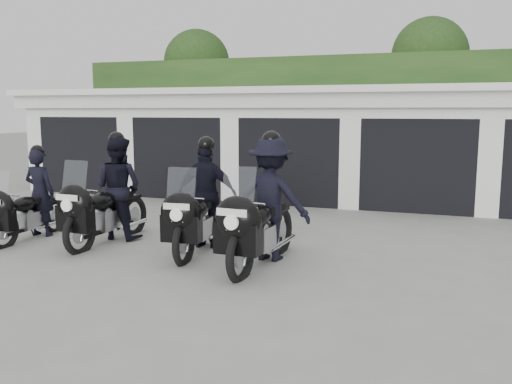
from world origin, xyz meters
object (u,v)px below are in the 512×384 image
(police_bike_c, at_px, (203,201))
(police_bike_d, at_px, (266,206))
(police_bike_b, at_px, (112,194))
(police_bike_a, at_px, (30,201))

(police_bike_c, relative_size, police_bike_d, 0.94)
(police_bike_b, relative_size, police_bike_d, 0.97)
(police_bike_a, bearing_deg, police_bike_b, 12.32)
(police_bike_a, relative_size, police_bike_d, 0.84)
(police_bike_b, relative_size, police_bike_c, 1.03)
(police_bike_b, height_order, police_bike_d, police_bike_d)
(police_bike_b, distance_m, police_bike_c, 1.86)
(police_bike_c, distance_m, police_bike_d, 1.33)
(police_bike_a, height_order, police_bike_b, police_bike_b)
(police_bike_a, relative_size, police_bike_b, 0.87)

